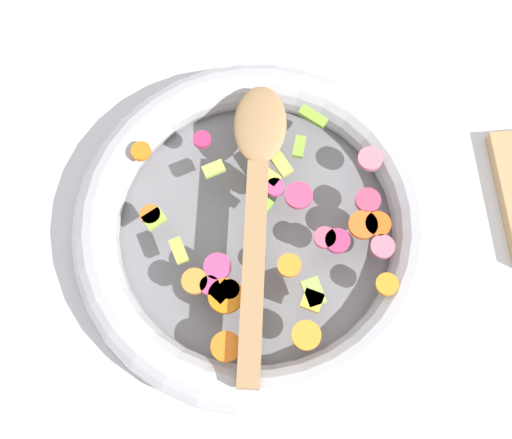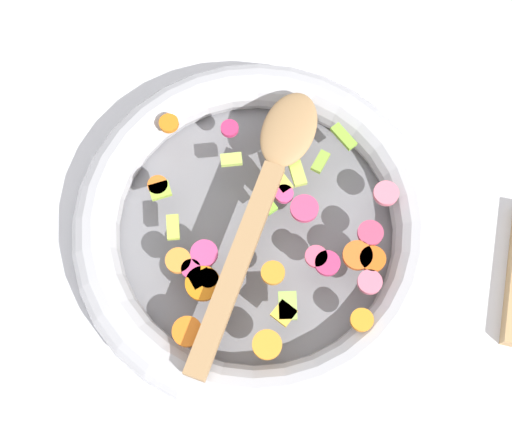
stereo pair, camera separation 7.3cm
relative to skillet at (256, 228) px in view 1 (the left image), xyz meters
The scene contains 4 objects.
ground_plane 0.02m from the skillet, ahead, with size 4.00×4.00×0.00m, color silver.
skillet is the anchor object (origin of this frame).
chopped_vegetables 0.04m from the skillet, 45.91° to the right, with size 0.27×0.27×0.01m.
wooden_spoon 0.05m from the skillet, 82.34° to the left, with size 0.08×0.32×0.01m.
Camera 1 is at (-0.02, -0.24, 0.74)m, focal length 50.00 mm.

